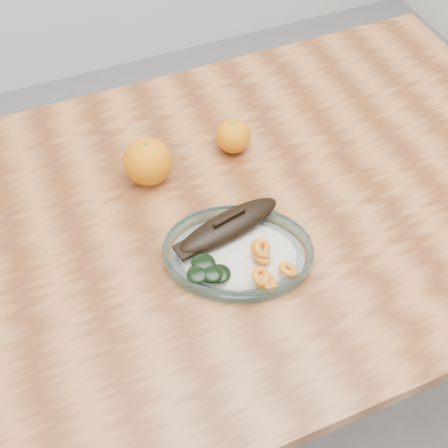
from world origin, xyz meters
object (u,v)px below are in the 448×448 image
object	(u,v)px
orange_right	(233,136)
dining_table	(254,234)
plated_meal	(238,251)
orange_left	(148,161)

from	to	relation	value
orange_right	dining_table	bearing A→B (deg)	-95.81
dining_table	plated_meal	bearing A→B (deg)	-128.33
plated_meal	orange_left	bearing A→B (deg)	133.53
dining_table	orange_right	size ratio (longest dim) A/B	18.11
dining_table	plated_meal	distance (m)	0.17
dining_table	orange_left	world-z (taller)	orange_left
plated_meal	orange_right	world-z (taller)	plated_meal
orange_left	dining_table	bearing A→B (deg)	-38.27
dining_table	orange_right	bearing A→B (deg)	84.19
plated_meal	dining_table	bearing A→B (deg)	75.77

